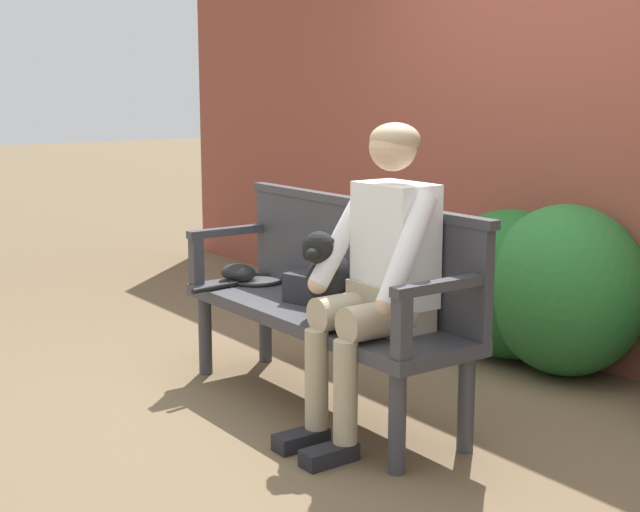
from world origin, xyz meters
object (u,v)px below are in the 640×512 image
(person_seated, at_px, (380,268))
(tennis_racket, at_px, (253,281))
(garden_bench, at_px, (320,322))
(dog_on_bench, at_px, (327,273))
(baseball_glove, at_px, (238,273))
(sports_bag, at_px, (318,288))

(person_seated, distance_m, tennis_racket, 1.15)
(garden_bench, distance_m, person_seated, 0.56)
(person_seated, height_order, dog_on_bench, person_seated)
(garden_bench, bearing_deg, baseball_glove, 179.43)
(tennis_racket, bearing_deg, person_seated, -3.03)
(dog_on_bench, distance_m, tennis_racket, 0.84)
(dog_on_bench, relative_size, tennis_racket, 0.70)
(dog_on_bench, bearing_deg, person_seated, 9.70)
(dog_on_bench, bearing_deg, sports_bag, 152.27)
(garden_bench, height_order, person_seated, person_seated)
(tennis_racket, relative_size, sports_bag, 2.06)
(person_seated, height_order, sports_bag, person_seated)
(garden_bench, xyz_separation_m, dog_on_bench, (0.14, -0.06, 0.27))
(person_seated, distance_m, dog_on_bench, 0.32)
(baseball_glove, bearing_deg, tennis_racket, 22.59)
(garden_bench, distance_m, baseball_glove, 0.76)
(garden_bench, xyz_separation_m, person_seated, (0.45, -0.01, 0.33))
(dog_on_bench, distance_m, sports_bag, 0.32)
(garden_bench, relative_size, sports_bag, 6.10)
(tennis_racket, bearing_deg, dog_on_bench, -7.78)
(tennis_racket, xyz_separation_m, sports_bag, (0.56, 0.02, 0.06))
(garden_bench, xyz_separation_m, baseball_glove, (-0.75, 0.01, 0.11))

